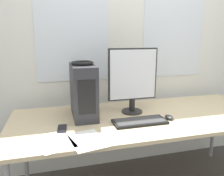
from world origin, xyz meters
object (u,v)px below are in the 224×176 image
(mouse, at_px, (169,117))
(keyboard, at_px, (140,121))
(pc_tower, at_px, (83,91))
(monitor_main, at_px, (133,79))
(cell_phone, at_px, (62,129))
(headphones, at_px, (82,63))

(mouse, bearing_deg, keyboard, -176.84)
(pc_tower, bearing_deg, monitor_main, -2.61)
(pc_tower, distance_m, cell_phone, 0.38)
(pc_tower, xyz_separation_m, headphones, (0.00, 0.00, 0.24))
(headphones, xyz_separation_m, mouse, (0.68, -0.26, -0.45))
(headphones, xyz_separation_m, monitor_main, (0.44, -0.02, -0.15))
(headphones, height_order, mouse, headphones)
(monitor_main, height_order, cell_phone, monitor_main)
(mouse, height_order, cell_phone, mouse)
(monitor_main, height_order, keyboard, monitor_main)
(pc_tower, relative_size, monitor_main, 0.77)
(monitor_main, height_order, mouse, monitor_main)
(monitor_main, distance_m, keyboard, 0.39)
(pc_tower, relative_size, mouse, 4.64)
(keyboard, distance_m, cell_phone, 0.61)
(monitor_main, bearing_deg, cell_phone, -160.74)
(headphones, xyz_separation_m, cell_phone, (-0.20, -0.24, -0.46))
(mouse, bearing_deg, headphones, 159.12)
(pc_tower, xyz_separation_m, keyboard, (0.41, -0.27, -0.21))
(pc_tower, bearing_deg, headphones, 90.00)
(headphones, bearing_deg, keyboard, -33.73)
(headphones, height_order, cell_phone, headphones)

